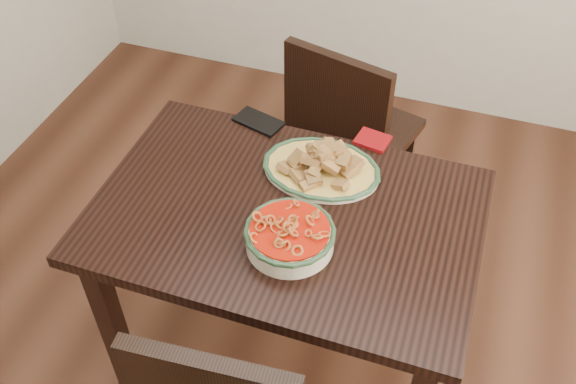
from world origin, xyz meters
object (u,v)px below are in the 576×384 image
(smartphone, at_px, (259,122))
(chair_far, at_px, (347,130))
(fish_plate, at_px, (322,161))
(dining_table, at_px, (286,236))
(noodle_bowl, at_px, (290,234))

(smartphone, bearing_deg, chair_far, 73.60)
(fish_plate, xyz_separation_m, smartphone, (-0.27, 0.16, -0.04))
(dining_table, distance_m, smartphone, 0.43)
(chair_far, bearing_deg, smartphone, 73.03)
(noodle_bowl, relative_size, smartphone, 1.56)
(chair_far, bearing_deg, dining_table, 104.34)
(chair_far, bearing_deg, noodle_bowl, 107.95)
(dining_table, xyz_separation_m, fish_plate, (0.05, 0.19, 0.15))
(noodle_bowl, distance_m, smartphone, 0.54)
(dining_table, relative_size, noodle_bowl, 4.43)
(smartphone, bearing_deg, dining_table, -43.07)
(dining_table, distance_m, fish_plate, 0.25)
(noodle_bowl, bearing_deg, smartphone, 119.71)
(chair_far, xyz_separation_m, smartphone, (-0.22, -0.36, 0.26))
(chair_far, bearing_deg, fish_plate, 109.38)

